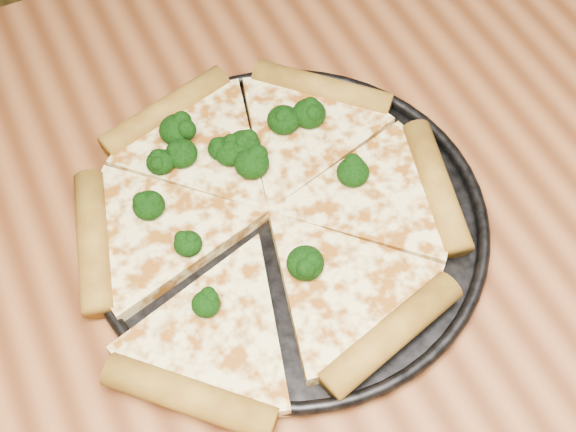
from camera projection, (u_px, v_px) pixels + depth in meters
name	position (u px, v px, depth m)	size (l,w,h in m)	color
dining_table	(250.00, 385.00, 0.69)	(1.20, 0.90, 0.75)	brown
pizza_pan	(288.00, 221.00, 0.67)	(0.34, 0.34, 0.02)	black
pizza	(267.00, 217.00, 0.66)	(0.34, 0.34, 0.03)	#FFED9C
broccoli_florets	(240.00, 167.00, 0.67)	(0.19, 0.20, 0.02)	black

